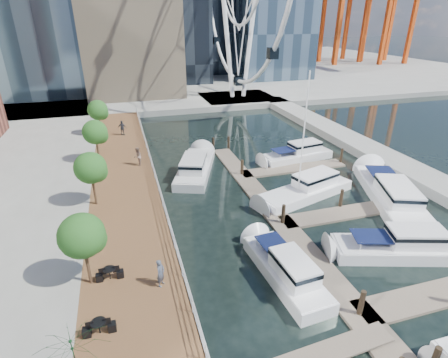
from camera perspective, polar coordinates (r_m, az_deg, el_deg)
name	(u,v)px	position (r m, az deg, el deg)	size (l,w,h in m)	color
ground	(294,302)	(22.29, 11.40, -19.11)	(520.00, 520.00, 0.00)	black
boardwalk	(126,200)	(32.40, -15.68, -3.29)	(6.00, 60.00, 1.00)	brown
seawall	(160,195)	(32.49, -10.42, -2.64)	(0.25, 60.00, 1.00)	#595954
land_far	(144,69)	(117.05, -12.88, 17.11)	(200.00, 114.00, 1.00)	gray
breakwater	(367,149)	(46.60, 22.29, 4.50)	(4.00, 60.00, 1.00)	gray
pier	(238,99)	(71.09, 2.27, 12.91)	(14.00, 12.00, 1.00)	gray
railing	(158,185)	(32.03, -10.73, -1.04)	(0.10, 60.00, 1.05)	white
floating_docks	(324,200)	(32.48, 16.02, -3.27)	(16.00, 34.00, 2.60)	#6D6051
port_cranes	(353,1)	(133.41, 20.30, 25.63)	(40.00, 52.00, 38.00)	#D84C14
street_trees	(90,168)	(30.06, -20.98, 1.68)	(2.60, 42.60, 4.60)	#3F2B1C
yacht_foreground	(396,255)	(28.15, 26.33, -11.02)	(2.62, 9.78, 2.15)	silver
pedestrian_near	(160,273)	(21.22, -10.33, -14.85)	(0.65, 0.42, 1.77)	#444A5A
pedestrian_mid	(138,157)	(37.80, -13.92, 3.55)	(0.96, 0.75, 1.98)	#7D6356
pedestrian_far	(122,128)	(48.57, -16.26, 8.01)	(1.14, 0.47, 1.95)	#2C2F38
moored_yachts	(310,201)	(33.02, 13.86, -3.49)	(23.20, 33.91, 11.50)	white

